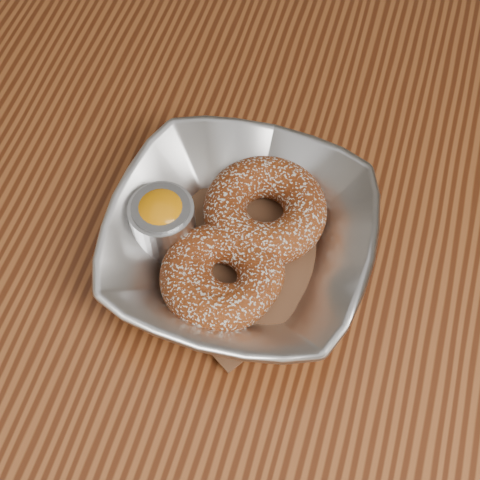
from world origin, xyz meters
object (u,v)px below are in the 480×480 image
(table, at_px, (279,272))
(donut_back, at_px, (265,210))
(donut_front, at_px, (229,271))
(serving_bowl, at_px, (240,243))
(ramekin, at_px, (163,220))
(donut_extra, at_px, (219,277))

(table, relative_size, donut_back, 11.95)
(donut_front, bearing_deg, donut_back, 78.59)
(serving_bowl, height_order, ramekin, ramekin)
(serving_bowl, relative_size, donut_extra, 2.27)
(donut_back, xyz_separation_m, donut_front, (-0.01, -0.06, -0.00))
(donut_back, xyz_separation_m, donut_extra, (-0.02, -0.07, -0.00))
(table, xyz_separation_m, serving_bowl, (-0.02, -0.05, 0.12))
(donut_front, distance_m, donut_extra, 0.01)
(serving_bowl, distance_m, donut_front, 0.03)
(table, bearing_deg, ramekin, -149.82)
(serving_bowl, distance_m, donut_back, 0.04)
(donut_back, bearing_deg, table, 47.24)
(donut_back, relative_size, ramekin, 1.93)
(donut_extra, bearing_deg, serving_bowl, 79.12)
(table, height_order, donut_back, donut_back)
(table, bearing_deg, donut_back, -132.76)
(table, bearing_deg, donut_front, -109.11)
(table, bearing_deg, donut_extra, -110.76)
(donut_extra, bearing_deg, donut_front, 55.36)
(donut_front, height_order, ramekin, ramekin)
(donut_extra, xyz_separation_m, ramekin, (-0.06, 0.03, 0.01))
(serving_bowl, bearing_deg, table, 63.04)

